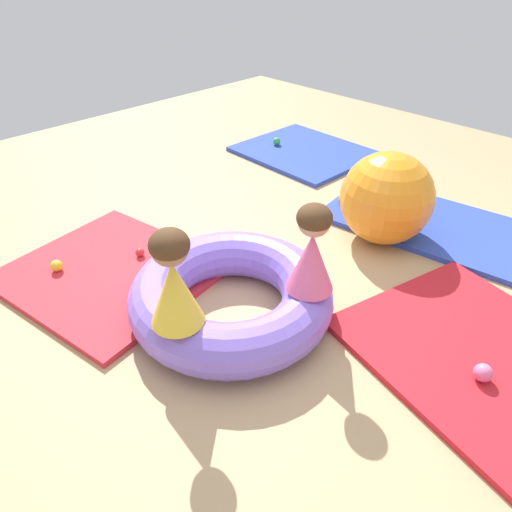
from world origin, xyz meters
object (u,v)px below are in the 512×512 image
Objects in this scene: play_ball_teal at (178,263)px; play_ball_green at (277,141)px; play_ball_red at (140,252)px; child_in_yellow at (173,280)px; play_ball_pink at (483,373)px; play_ball_orange at (344,200)px; child_in_pink at (312,249)px; play_ball_yellow at (57,266)px; exercise_ball_large at (387,198)px; inflatable_cushion at (231,296)px.

play_ball_green is at bearing 116.88° from play_ball_teal.
play_ball_green is 1.18× the size of play_ball_teal.
play_ball_green reaches higher than play_ball_red.
child_in_yellow is 5.60× the size of play_ball_pink.
play_ball_orange reaches higher than play_ball_red.
child_in_yellow reaches higher than play_ball_green.
child_in_yellow is 1.12m from play_ball_red.
play_ball_green is (-1.28, 0.58, -0.01)m from play_ball_orange.
play_ball_orange is at bearing 80.78° from play_ball_teal.
play_ball_teal is at bearing -63.12° from play_ball_green.
child_in_pink is 2.75m from play_ball_green.
play_ball_yellow is at bearing -116.22° from play_ball_red.
child_in_yellow is 3.07m from play_ball_green.
exercise_ball_large is (-1.11, 0.83, 0.24)m from play_ball_pink.
inflatable_cushion is 0.57m from play_ball_teal.
play_ball_pink is at bearing -36.78° from exercise_ball_large.
child_in_yellow is 7.87× the size of play_ball_teal.
exercise_ball_large is (0.46, -0.17, 0.24)m from play_ball_orange.
play_ball_green is at bearing -70.93° from child_in_pink.
child_in_pink is at bearing 27.79° from play_ball_yellow.
play_ball_pink is (0.87, 0.29, -0.45)m from child_in_pink.
inflatable_cushion is at bearing -78.03° from play_ball_orange.
child_in_yellow reaches higher than exercise_ball_large.
child_in_pink is at bearing -61.60° from play_ball_orange.
child_in_pink is 6.48× the size of play_ball_yellow.
child_in_yellow is 6.70× the size of play_ball_green.
play_ball_teal is (1.04, -2.05, -0.01)m from play_ball_green.
play_ball_pink is 1.41m from exercise_ball_large.
play_ball_teal is at bearing 47.77° from play_ball_yellow.
play_ball_orange is 1.86m from play_ball_pink.
play_ball_green is 2.68m from play_ball_yellow.
play_ball_yellow is (-1.08, -0.54, -0.07)m from inflatable_cushion.
play_ball_red is 0.92× the size of play_ball_teal.
child_in_yellow is 5.63× the size of play_ball_orange.
play_ball_red is (-0.85, -0.06, -0.07)m from inflatable_cushion.
child_in_yellow is 0.79× the size of exercise_ball_large.
inflatable_cushion is at bearing -3.81° from play_ball_teal.
play_ball_orange is 1.40× the size of play_ball_teal.
child_in_pink is 1.16m from exercise_ball_large.
child_in_pink is at bearing -161.60° from play_ball_pink.
play_ball_teal reaches higher than play_ball_red.
play_ball_pink is at bearing 22.60° from inflatable_cushion.
inflatable_cushion is 15.20× the size of play_ball_yellow.
play_ball_yellow reaches higher than play_ball_teal.
play_ball_teal is (0.29, 0.10, 0.00)m from play_ball_red.
play_ball_red is 0.79× the size of play_ball_green.
inflatable_cushion is at bearing -95.90° from exercise_ball_large.
play_ball_pink is (1.57, -0.99, 0.00)m from play_ball_orange.
inflatable_cushion is 12.75× the size of play_ball_orange.
play_ball_yellow is at bearing -122.94° from exercise_ball_large.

